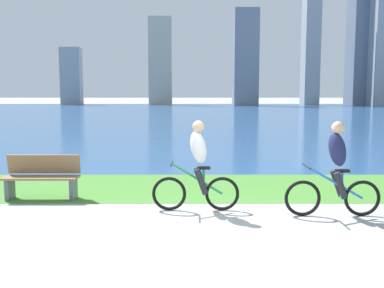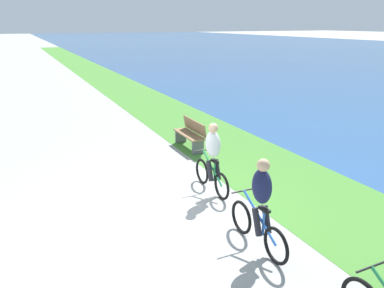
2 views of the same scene
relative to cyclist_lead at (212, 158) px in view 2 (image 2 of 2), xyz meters
name	(u,v)px [view 2 (image 2 of 2)]	position (x,y,z in m)	size (l,w,h in m)	color
ground_plane	(166,206)	(0.26, -1.26, -0.83)	(300.00, 300.00, 0.00)	#9E9E99
grass_strip_bayside	(288,180)	(0.26, 2.03, -0.83)	(120.00, 3.07, 0.01)	#478433
cyclist_lead	(212,158)	(0.00, 0.00, 0.00)	(1.61, 0.52, 1.67)	black
cyclist_trailing	(260,205)	(2.42, -0.37, 0.00)	(1.70, 0.52, 1.68)	black
bench_near_path	(191,134)	(-3.18, 0.93, -0.38)	(1.50, 0.47, 0.90)	olive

